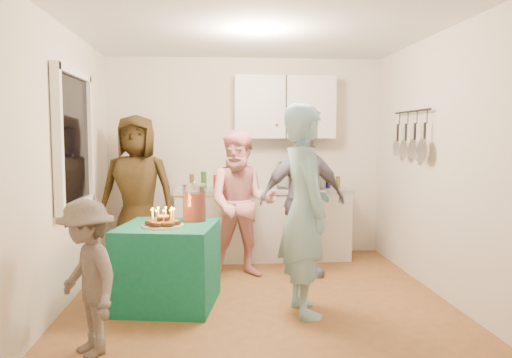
{
  "coord_description": "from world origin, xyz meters",
  "views": [
    {
      "loc": [
        -0.42,
        -4.63,
        1.59
      ],
      "look_at": [
        0.0,
        0.35,
        1.15
      ],
      "focal_mm": 35.0,
      "sensor_mm": 36.0,
      "label": 1
    }
  ],
  "objects": [
    {
      "name": "floor",
      "position": [
        0.0,
        0.0,
        0.0
      ],
      "size": [
        4.0,
        4.0,
        0.0
      ],
      "primitive_type": "plane",
      "color": "brown",
      "rests_on": "ground"
    },
    {
      "name": "ceiling",
      "position": [
        0.0,
        0.0,
        2.6
      ],
      "size": [
        4.0,
        4.0,
        0.0
      ],
      "primitive_type": "plane",
      "color": "white",
      "rests_on": "floor"
    },
    {
      "name": "back_wall",
      "position": [
        0.0,
        2.0,
        1.3
      ],
      "size": [
        3.6,
        3.6,
        0.0
      ],
      "primitive_type": "plane",
      "color": "silver",
      "rests_on": "floor"
    },
    {
      "name": "left_wall",
      "position": [
        -1.8,
        0.0,
        1.3
      ],
      "size": [
        4.0,
        4.0,
        0.0
      ],
      "primitive_type": "plane",
      "color": "silver",
      "rests_on": "floor"
    },
    {
      "name": "right_wall",
      "position": [
        1.8,
        0.0,
        1.3
      ],
      "size": [
        4.0,
        4.0,
        0.0
      ],
      "primitive_type": "plane",
      "color": "silver",
      "rests_on": "floor"
    },
    {
      "name": "window_night",
      "position": [
        -1.77,
        0.3,
        1.55
      ],
      "size": [
        0.04,
        1.0,
        1.2
      ],
      "primitive_type": "cube",
      "color": "black",
      "rests_on": "left_wall"
    },
    {
      "name": "counter",
      "position": [
        0.2,
        1.7,
        0.43
      ],
      "size": [
        2.2,
        0.58,
        0.86
      ],
      "primitive_type": "cube",
      "color": "white",
      "rests_on": "floor"
    },
    {
      "name": "countertop",
      "position": [
        0.2,
        1.7,
        0.89
      ],
      "size": [
        2.24,
        0.62,
        0.05
      ],
      "primitive_type": "cube",
      "color": "beige",
      "rests_on": "counter"
    },
    {
      "name": "upper_cabinet",
      "position": [
        0.5,
        1.85,
        1.95
      ],
      "size": [
        1.3,
        0.3,
        0.8
      ],
      "primitive_type": "cube",
      "color": "white",
      "rests_on": "back_wall"
    },
    {
      "name": "pot_rack",
      "position": [
        1.72,
        0.7,
        1.6
      ],
      "size": [
        0.12,
        1.0,
        0.6
      ],
      "primitive_type": "cube",
      "color": "black",
      "rests_on": "right_wall"
    },
    {
      "name": "microwave",
      "position": [
        0.69,
        1.7,
        1.07
      ],
      "size": [
        0.67,
        0.53,
        0.33
      ],
      "primitive_type": "imported",
      "rotation": [
        0.0,
        0.0,
        -0.24
      ],
      "color": "white",
      "rests_on": "countertop"
    },
    {
      "name": "party_table",
      "position": [
        -0.85,
        -0.01,
        0.38
      ],
      "size": [
        0.98,
        0.98,
        0.76
      ],
      "primitive_type": "cube",
      "rotation": [
        0.0,
        0.0,
        -0.17
      ],
      "color": "#0F6446",
      "rests_on": "floor"
    },
    {
      "name": "donut_cake",
      "position": [
        -0.89,
        -0.08,
        0.85
      ],
      "size": [
        0.38,
        0.38,
        0.18
      ],
      "primitive_type": null,
      "color": "#381C0C",
      "rests_on": "party_table"
    },
    {
      "name": "punch_jar",
      "position": [
        -0.61,
        0.18,
        0.93
      ],
      "size": [
        0.22,
        0.22,
        0.34
      ],
      "primitive_type": "cylinder",
      "color": "#AE270D",
      "rests_on": "party_table"
    },
    {
      "name": "man_birthday",
      "position": [
        0.38,
        -0.32,
        0.93
      ],
      "size": [
        0.52,
        0.73,
        1.86
      ],
      "primitive_type": "imported",
      "rotation": [
        0.0,
        0.0,
        1.69
      ],
      "color": "#89B9C7",
      "rests_on": "floor"
    },
    {
      "name": "woman_back_left",
      "position": [
        -1.33,
        1.37,
        0.92
      ],
      "size": [
        0.95,
        0.67,
        1.83
      ],
      "primitive_type": "imported",
      "rotation": [
        0.0,
        0.0,
        -0.11
      ],
      "color": "brown",
      "rests_on": "floor"
    },
    {
      "name": "woman_back_center",
      "position": [
        -0.12,
        0.9,
        0.82
      ],
      "size": [
        0.86,
        0.71,
        1.65
      ],
      "primitive_type": "imported",
      "rotation": [
        0.0,
        0.0,
        -0.11
      ],
      "color": "pink",
      "rests_on": "floor"
    },
    {
      "name": "woman_back_right",
      "position": [
        0.58,
        0.88,
        0.86
      ],
      "size": [
        1.08,
        0.62,
        1.73
      ],
      "primitive_type": "imported",
      "rotation": [
        0.0,
        0.0,
        0.21
      ],
      "color": "black",
      "rests_on": "floor"
    },
    {
      "name": "child_near_left",
      "position": [
        -1.34,
        -1.03,
        0.57
      ],
      "size": [
        0.77,
        0.84,
        1.14
      ],
      "primitive_type": "imported",
      "rotation": [
        0.0,
        0.0,
        -0.95
      ],
      "color": "#504640",
      "rests_on": "floor"
    }
  ]
}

